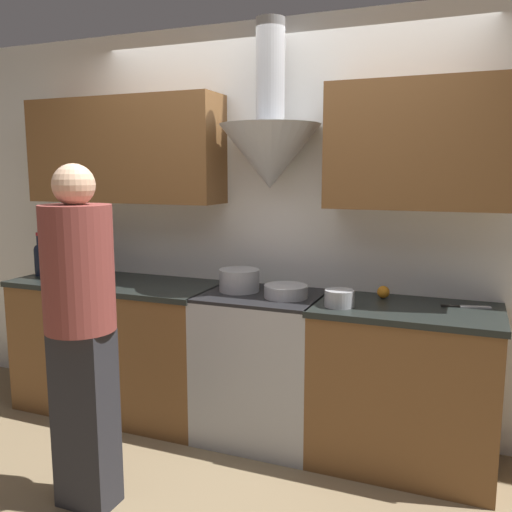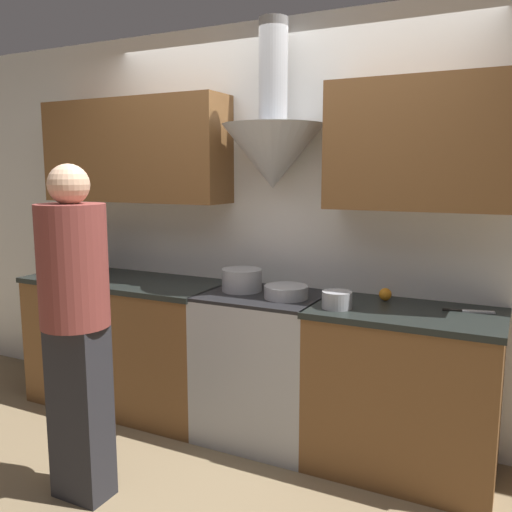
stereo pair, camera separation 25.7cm
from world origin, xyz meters
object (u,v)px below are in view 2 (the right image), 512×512
wine_bottle_1 (65,256)px  saucepan (337,300)px  wine_bottle_4 (94,259)px  mixing_bowl (286,292)px  stock_pot (242,280)px  person_foreground_left (76,319)px  wine_bottle_0 (55,255)px  wine_bottle_3 (82,256)px  stove_range (263,365)px  orange_fruit (385,294)px  wine_bottle_2 (71,258)px

wine_bottle_1 → saucepan: size_ratio=1.96×
wine_bottle_4 → mixing_bowl: 1.49m
stock_pot → person_foreground_left: bearing=-110.8°
mixing_bowl → saucepan: saucepan is taller
saucepan → wine_bottle_0: bearing=177.6°
mixing_bowl → saucepan: size_ratio=1.58×
wine_bottle_3 → person_foreground_left: 1.30m
wine_bottle_0 → mixing_bowl: wine_bottle_0 is taller
wine_bottle_0 → stock_pot: size_ratio=1.24×
stove_range → mixing_bowl: bearing=-11.2°
mixing_bowl → orange_fruit: size_ratio=3.58×
wine_bottle_4 → mixing_bowl: bearing=0.1°
person_foreground_left → orange_fruit: bearing=42.8°
wine_bottle_1 → wine_bottle_3: (0.19, -0.03, 0.01)m
stock_pot → wine_bottle_2: bearing=-177.2°
wine_bottle_1 → orange_fruit: wine_bottle_1 is taller
wine_bottle_1 → orange_fruit: size_ratio=4.45×
wine_bottle_1 → mixing_bowl: bearing=-0.5°
wine_bottle_3 → mixing_bowl: (1.59, 0.01, -0.10)m
wine_bottle_0 → saucepan: (2.21, -0.09, -0.08)m
saucepan → person_foreground_left: person_foreground_left is taller
wine_bottle_2 → wine_bottle_3: wine_bottle_3 is taller
wine_bottle_0 → orange_fruit: size_ratio=4.29×
wine_bottle_4 → wine_bottle_3: bearing=-175.6°
saucepan → stock_pot: bearing=167.0°
wine_bottle_0 → orange_fruit: wine_bottle_0 is taller
wine_bottle_1 → person_foreground_left: bearing=-42.5°
wine_bottle_0 → wine_bottle_4: 0.38m
stock_pot → orange_fruit: (0.87, 0.14, -0.03)m
stove_range → wine_bottle_1: (-1.61, -0.02, 0.58)m
wine_bottle_4 → person_foreground_left: size_ratio=0.19×
wine_bottle_1 → saucepan: (2.12, -0.11, -0.08)m
wine_bottle_0 → stock_pot: 1.54m
stock_pot → wine_bottle_0: bearing=-177.6°
wine_bottle_4 → mixing_bowl: size_ratio=1.22×
wine_bottle_0 → person_foreground_left: size_ratio=0.18×
stove_range → saucepan: size_ratio=5.56×
wine_bottle_4 → stock_pot: (1.16, 0.06, -0.06)m
wine_bottle_3 → stock_pot: (1.26, 0.07, -0.07)m
wine_bottle_4 → orange_fruit: (2.03, 0.20, -0.09)m
wine_bottle_3 → saucepan: wine_bottle_3 is taller
orange_fruit → person_foreground_left: bearing=-137.2°
wine_bottle_4 → saucepan: (1.83, -0.09, -0.08)m
wine_bottle_4 → orange_fruit: 2.04m
wine_bottle_3 → stock_pot: wine_bottle_3 is taller
mixing_bowl → orange_fruit: mixing_bowl is taller
stove_range → mixing_bowl: 0.52m
stove_range → wine_bottle_0: (-1.70, -0.04, 0.58)m
stove_range → orange_fruit: 0.87m
wine_bottle_3 → stock_pot: size_ratio=1.41×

